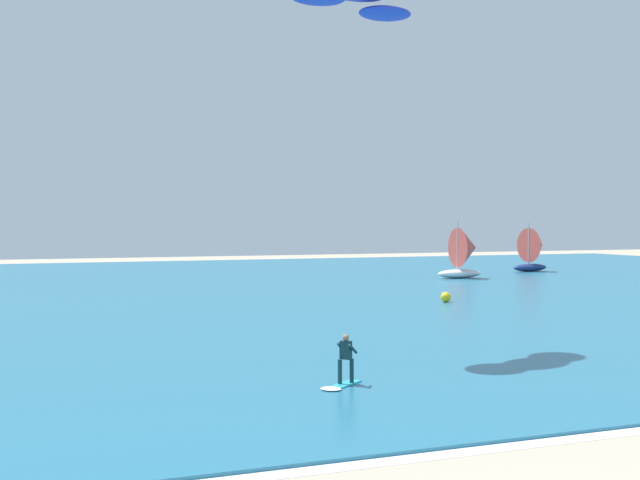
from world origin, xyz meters
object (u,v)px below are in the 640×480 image
object	(u,v)px
sailboat_near_shore	(466,252)
sailboat_mid_left	(535,249)
kite	(353,0)
marker_buoy	(446,297)
kitesurfer	(343,367)

from	to	relation	value
sailboat_near_shore	sailboat_mid_left	world-z (taller)	sailboat_near_shore
kite	sailboat_near_shore	xyz separation A→B (m)	(26.09, 33.54, -12.38)
sailboat_near_shore	sailboat_mid_left	size ratio (longest dim) A/B	1.02
sailboat_mid_left	kite	bearing A→B (deg)	-134.11
sailboat_mid_left	marker_buoy	size ratio (longest dim) A/B	7.69
kite	sailboat_mid_left	distance (m)	56.54
sailboat_mid_left	marker_buoy	xyz separation A→B (m)	(-25.30, -24.89, -2.07)
kite	sailboat_mid_left	bearing A→B (deg)	45.89
kite	sailboat_mid_left	world-z (taller)	kite
marker_buoy	sailboat_mid_left	bearing A→B (deg)	44.54
kitesurfer	kite	bearing A→B (deg)	64.64
kite	marker_buoy	distance (m)	24.46
kitesurfer	sailboat_mid_left	distance (m)	62.87
kitesurfer	sailboat_mid_left	size ratio (longest dim) A/B	0.36
kite	sailboat_near_shore	distance (m)	44.26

